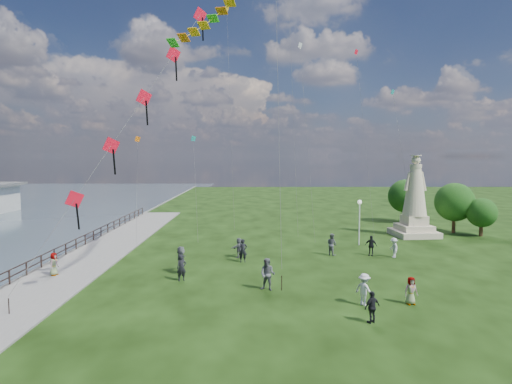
{
  "coord_description": "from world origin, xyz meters",
  "views": [
    {
      "loc": [
        -1.23,
        -22.0,
        8.0
      ],
      "look_at": [
        -1.0,
        8.0,
        5.5
      ],
      "focal_mm": 30.0,
      "sensor_mm": 36.0,
      "label": 1
    }
  ],
  "objects_px": {
    "person_3": "(372,307)",
    "statue": "(415,206)",
    "person_2": "(364,289)",
    "person_11": "(239,248)",
    "person_5": "(181,260)",
    "lamppost": "(359,213)",
    "person_4": "(411,291)",
    "person_1": "(268,274)",
    "person_0": "(182,268)",
    "person_6": "(243,251)",
    "person_8": "(394,248)",
    "person_9": "(371,245)",
    "person_7": "(332,244)",
    "person_10": "(54,265)"
  },
  "relations": [
    {
      "from": "person_8",
      "to": "person_9",
      "type": "xyz_separation_m",
      "value": [
        -1.63,
        0.68,
        0.03
      ]
    },
    {
      "from": "statue",
      "to": "person_1",
      "type": "height_order",
      "value": "statue"
    },
    {
      "from": "person_2",
      "to": "person_5",
      "type": "height_order",
      "value": "person_5"
    },
    {
      "from": "person_9",
      "to": "person_0",
      "type": "bearing_deg",
      "value": -123.97
    },
    {
      "from": "lamppost",
      "to": "person_5",
      "type": "relative_size",
      "value": 2.2
    },
    {
      "from": "person_2",
      "to": "person_1",
      "type": "bearing_deg",
      "value": 24.9
    },
    {
      "from": "person_4",
      "to": "person_5",
      "type": "bearing_deg",
      "value": 146.71
    },
    {
      "from": "person_0",
      "to": "person_1",
      "type": "distance_m",
      "value": 5.83
    },
    {
      "from": "lamppost",
      "to": "person_4",
      "type": "distance_m",
      "value": 15.71
    },
    {
      "from": "person_4",
      "to": "person_5",
      "type": "xyz_separation_m",
      "value": [
        -13.5,
        6.32,
        0.18
      ]
    },
    {
      "from": "person_9",
      "to": "person_11",
      "type": "distance_m",
      "value": 10.68
    },
    {
      "from": "person_6",
      "to": "person_9",
      "type": "distance_m",
      "value": 10.51
    },
    {
      "from": "person_0",
      "to": "person_4",
      "type": "xyz_separation_m",
      "value": [
        13.16,
        -4.49,
        -0.09
      ]
    },
    {
      "from": "person_6",
      "to": "person_10",
      "type": "xyz_separation_m",
      "value": [
        -12.51,
        -3.85,
        -0.11
      ]
    },
    {
      "from": "person_1",
      "to": "person_3",
      "type": "height_order",
      "value": "person_1"
    },
    {
      "from": "person_4",
      "to": "person_1",
      "type": "bearing_deg",
      "value": 153.93
    },
    {
      "from": "statue",
      "to": "person_4",
      "type": "bearing_deg",
      "value": -116.75
    },
    {
      "from": "person_10",
      "to": "statue",
      "type": "bearing_deg",
      "value": -55.66
    },
    {
      "from": "person_3",
      "to": "statue",
      "type": "bearing_deg",
      "value": -143.72
    },
    {
      "from": "person_1",
      "to": "person_10",
      "type": "distance_m",
      "value": 14.45
    },
    {
      "from": "lamppost",
      "to": "person_4",
      "type": "bearing_deg",
      "value": -93.82
    },
    {
      "from": "lamppost",
      "to": "person_9",
      "type": "relative_size",
      "value": 2.5
    },
    {
      "from": "person_1",
      "to": "person_8",
      "type": "bearing_deg",
      "value": 59.23
    },
    {
      "from": "person_0",
      "to": "person_5",
      "type": "xyz_separation_m",
      "value": [
        -0.33,
        1.83,
        0.09
      ]
    },
    {
      "from": "person_2",
      "to": "person_4",
      "type": "relative_size",
      "value": 1.15
    },
    {
      "from": "statue",
      "to": "person_3",
      "type": "bearing_deg",
      "value": -120.7
    },
    {
      "from": "person_5",
      "to": "lamppost",
      "type": "bearing_deg",
      "value": -66.64
    },
    {
      "from": "person_7",
      "to": "person_9",
      "type": "height_order",
      "value": "person_7"
    },
    {
      "from": "person_1",
      "to": "person_6",
      "type": "relative_size",
      "value": 1.11
    },
    {
      "from": "person_2",
      "to": "person_5",
      "type": "distance_m",
      "value": 12.68
    },
    {
      "from": "person_6",
      "to": "person_5",
      "type": "bearing_deg",
      "value": -146.49
    },
    {
      "from": "person_6",
      "to": "person_11",
      "type": "distance_m",
      "value": 1.61
    },
    {
      "from": "lamppost",
      "to": "person_3",
      "type": "relative_size",
      "value": 2.63
    },
    {
      "from": "person_7",
      "to": "statue",
      "type": "bearing_deg",
      "value": -86.76
    },
    {
      "from": "statue",
      "to": "person_5",
      "type": "xyz_separation_m",
      "value": [
        -21.18,
        -13.61,
        -2.14
      ]
    },
    {
      "from": "lamppost",
      "to": "person_3",
      "type": "bearing_deg",
      "value": -102.06
    },
    {
      "from": "person_6",
      "to": "lamppost",
      "type": "bearing_deg",
      "value": 28.6
    },
    {
      "from": "person_10",
      "to": "person_11",
      "type": "relative_size",
      "value": 0.97
    },
    {
      "from": "person_4",
      "to": "person_8",
      "type": "relative_size",
      "value": 0.96
    },
    {
      "from": "person_4",
      "to": "person_7",
      "type": "height_order",
      "value": "person_7"
    },
    {
      "from": "person_4",
      "to": "person_9",
      "type": "distance_m",
      "value": 11.47
    },
    {
      "from": "person_3",
      "to": "person_11",
      "type": "xyz_separation_m",
      "value": [
        -6.84,
        13.48,
        0.01
      ]
    },
    {
      "from": "person_5",
      "to": "person_10",
      "type": "height_order",
      "value": "person_5"
    },
    {
      "from": "lamppost",
      "to": "statue",
      "type": "bearing_deg",
      "value": 33.6
    },
    {
      "from": "person_11",
      "to": "person_6",
      "type": "bearing_deg",
      "value": 48.84
    },
    {
      "from": "person_1",
      "to": "person_7",
      "type": "relative_size",
      "value": 1.1
    },
    {
      "from": "lamppost",
      "to": "person_0",
      "type": "bearing_deg",
      "value": -142.17
    },
    {
      "from": "person_9",
      "to": "person_2",
      "type": "bearing_deg",
      "value": -77.21
    },
    {
      "from": "person_2",
      "to": "person_11",
      "type": "height_order",
      "value": "person_2"
    },
    {
      "from": "person_4",
      "to": "person_5",
      "type": "height_order",
      "value": "person_5"
    }
  ]
}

